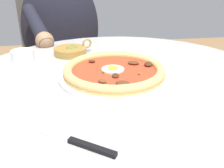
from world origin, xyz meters
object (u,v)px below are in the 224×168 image
ramekin_capers (23,55)px  cafe_chair_diner (59,58)px  diner_person (65,66)px  pizza_on_plate (114,72)px  steak_knife (76,142)px  olive_pan (71,51)px  dining_table (121,132)px

ramekin_capers → cafe_chair_diner: bearing=-6.2°
diner_person → cafe_chair_diner: size_ratio=1.36×
pizza_on_plate → ramekin_capers: bearing=56.9°
steak_knife → olive_pan: (0.49, 0.01, 0.01)m
diner_person → pizza_on_plate: bearing=-165.9°
steak_knife → diner_person: diner_person is taller
dining_table → pizza_on_plate: bearing=62.7°
pizza_on_plate → ramekin_capers: 0.32m
dining_table → ramekin_capers: bearing=57.3°
dining_table → ramekin_capers: ramekin_capers is taller
olive_pan → cafe_chair_diner: 0.63m
cafe_chair_diner → steak_knife: bearing=-175.0°
olive_pan → diner_person: bearing=6.2°
steak_knife → cafe_chair_diner: cafe_chair_diner is taller
diner_person → dining_table: bearing=-164.5°
dining_table → ramekin_capers: size_ratio=12.62×
pizza_on_plate → diner_person: (0.67, 0.17, -0.23)m
pizza_on_plate → ramekin_capers: size_ratio=4.24×
dining_table → steak_knife: size_ratio=4.96×
cafe_chair_diner → ramekin_capers: bearing=173.8°
olive_pan → cafe_chair_diner: size_ratio=0.15×
pizza_on_plate → olive_pan: 0.25m
steak_knife → diner_person: bearing=3.5°
diner_person → cafe_chair_diner: diner_person is taller
pizza_on_plate → steak_knife: (-0.28, 0.11, -0.01)m
dining_table → diner_person: 0.70m
dining_table → diner_person: (0.68, 0.19, -0.03)m
pizza_on_plate → diner_person: size_ratio=0.26×
steak_knife → ramekin_capers: bearing=19.7°
ramekin_capers → olive_pan: size_ratio=0.54×
olive_pan → cafe_chair_diner: (0.59, 0.08, -0.22)m
steak_knife → pizza_on_plate: bearing=-21.4°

